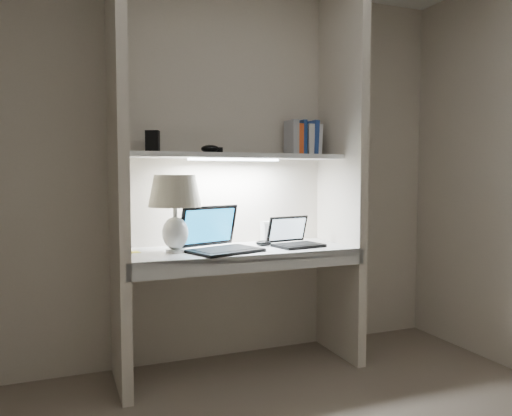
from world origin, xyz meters
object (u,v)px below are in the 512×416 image
laptop_netbook (294,239)px  book_row (303,139)px  speaker (269,231)px  laptop_main (219,241)px  table_lamp (175,200)px

laptop_netbook → book_row: 0.71m
speaker → laptop_netbook: bearing=-78.0°
laptop_main → book_row: bearing=-1.8°
table_lamp → laptop_netbook: bearing=-1.5°
table_lamp → speaker: size_ratio=3.25×
table_lamp → laptop_main: 0.36m
table_lamp → book_row: size_ratio=1.96×
laptop_netbook → book_row: (0.15, 0.19, 0.66)m
laptop_netbook → speaker: 0.26m
table_lamp → laptop_netbook: table_lamp is taller
book_row → laptop_netbook: bearing=-129.0°
speaker → book_row: book_row is taller
laptop_main → book_row: (0.67, 0.20, 0.65)m
speaker → book_row: (0.23, -0.06, 0.64)m
table_lamp → speaker: table_lamp is taller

